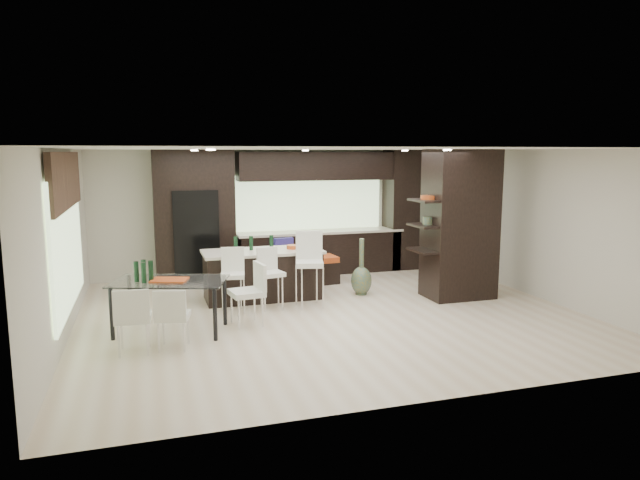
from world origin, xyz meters
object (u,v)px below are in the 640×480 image
object	(u,v)px
stool_mid	(272,285)
chair_near	(173,320)
stool_left	(233,287)
chair_end	(247,297)
kitchen_island	(263,275)
chair_far	(134,322)
dining_table	(171,306)
bench	(302,271)
stool_right	(309,277)
floor_vase	(361,267)

from	to	relation	value
stool_mid	chair_near	bearing A→B (deg)	-150.60
stool_left	chair_end	size ratio (longest dim) A/B	0.98
kitchen_island	chair_far	distance (m)	3.19
stool_mid	chair_near	world-z (taller)	stool_mid
chair_end	dining_table	bearing A→B (deg)	81.60
dining_table	chair_end	world-z (taller)	chair_end
dining_table	chair_far	bearing A→B (deg)	-105.63
bench	dining_table	world-z (taller)	dining_table
chair_near	bench	bearing A→B (deg)	63.02
stool_right	floor_vase	xyz separation A→B (m)	(1.17, 0.54, 0.01)
dining_table	chair_near	xyz separation A→B (m)	(0.00, -0.75, 0.00)
kitchen_island	chair_near	distance (m)	2.85
bench	chair_far	size ratio (longest dim) A/B	1.72
dining_table	kitchen_island	bearing A→B (deg)	60.13
chair_near	stool_right	bearing A→B (deg)	45.79
bench	chair_near	xyz separation A→B (m)	(-2.68, -3.16, 0.12)
chair_near	kitchen_island	bearing A→B (deg)	66.75
bench	dining_table	xyz separation A→B (m)	(-2.68, -2.41, 0.12)
floor_vase	dining_table	bearing A→B (deg)	-160.03
chair_end	kitchen_island	bearing A→B (deg)	-28.58
bench	floor_vase	size ratio (longest dim) A/B	1.36
stool_left	chair_end	world-z (taller)	chair_end
chair_end	stool_right	bearing A→B (deg)	-67.02
stool_left	bench	distance (m)	2.31
chair_near	dining_table	bearing A→B (deg)	103.37
kitchen_island	stool_mid	world-z (taller)	kitchen_island
stool_mid	chair_end	xyz separation A→B (m)	(-0.56, -0.79, 0.02)
stool_left	chair_far	distance (m)	2.19
bench	chair_end	xyz separation A→B (m)	(-1.55, -2.41, 0.17)
stool_mid	dining_table	size ratio (longest dim) A/B	0.52
floor_vase	chair_end	distance (m)	2.71
kitchen_island	stool_right	bearing A→B (deg)	-50.46
stool_right	chair_far	bearing A→B (deg)	-137.49
dining_table	stool_mid	bearing A→B (deg)	42.95
stool_left	stool_right	bearing A→B (deg)	8.39
floor_vase	dining_table	world-z (taller)	floor_vase
chair_far	stool_left	bearing A→B (deg)	48.69
dining_table	stool_right	bearing A→B (deg)	35.57
stool_left	bench	bearing A→B (deg)	54.84
stool_left	floor_vase	xyz separation A→B (m)	(2.48, 0.50, 0.10)
kitchen_island	bench	distance (m)	1.32
stool_left	stool_right	size ratio (longest dim) A/B	0.83
stool_mid	chair_near	size ratio (longest dim) A/B	1.07
stool_mid	chair_far	distance (m)	2.70
stool_right	chair_end	xyz separation A→B (m)	(-1.22, -0.74, -0.08)
floor_vase	chair_near	size ratio (longest dim) A/B	1.34
stool_left	stool_mid	size ratio (longest dim) A/B	1.03
bench	dining_table	size ratio (longest dim) A/B	0.88
stool_left	chair_far	size ratio (longest dim) A/B	1.04
stool_mid	stool_right	xyz separation A→B (m)	(0.66, -0.05, 0.10)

